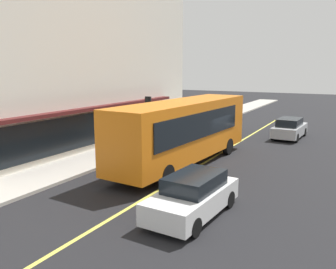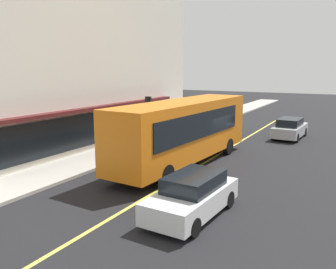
% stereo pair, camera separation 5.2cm
% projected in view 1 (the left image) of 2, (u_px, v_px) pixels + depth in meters
% --- Properties ---
extents(ground, '(120.00, 120.00, 0.00)m').
position_uv_depth(ground, '(212.00, 158.00, 20.79)').
color(ground, black).
extents(sidewalk, '(80.00, 2.93, 0.15)m').
position_uv_depth(sidewalk, '(130.00, 147.00, 23.50)').
color(sidewalk, '#B2ADA3').
rests_on(sidewalk, ground).
extents(lane_centre_stripe, '(36.00, 0.16, 0.01)m').
position_uv_depth(lane_centre_stripe, '(212.00, 158.00, 20.79)').
color(lane_centre_stripe, '#D8D14C').
rests_on(lane_centre_stripe, ground).
extents(storefront_building, '(24.49, 10.36, 14.62)m').
position_uv_depth(storefront_building, '(38.00, 37.00, 23.87)').
color(storefront_building, silver).
rests_on(storefront_building, ground).
extents(bus, '(11.27, 3.22, 3.50)m').
position_uv_depth(bus, '(184.00, 129.00, 19.10)').
color(bus, orange).
rests_on(bus, ground).
extents(traffic_light, '(0.30, 0.52, 3.20)m').
position_uv_depth(traffic_light, '(149.00, 109.00, 23.92)').
color(traffic_light, '#2D2D33').
rests_on(traffic_light, sidewalk).
extents(car_maroon, '(4.39, 2.04, 1.52)m').
position_uv_depth(car_maroon, '(215.00, 123.00, 29.46)').
color(car_maroon, maroon).
rests_on(car_maroon, ground).
extents(car_white, '(4.40, 2.05, 1.52)m').
position_uv_depth(car_white, '(193.00, 196.00, 12.60)').
color(car_white, white).
rests_on(car_white, ground).
extents(car_silver, '(4.39, 2.03, 1.52)m').
position_uv_depth(car_silver, '(290.00, 128.00, 26.72)').
color(car_silver, '#B7BABF').
rests_on(car_silver, ground).
extents(pedestrian_mid_block, '(0.34, 0.34, 1.83)m').
position_uv_depth(pedestrian_mid_block, '(134.00, 128.00, 23.61)').
color(pedestrian_mid_block, black).
rests_on(pedestrian_mid_block, sidewalk).
extents(pedestrian_at_corner, '(0.34, 0.34, 1.75)m').
position_uv_depth(pedestrian_at_corner, '(137.00, 126.00, 24.85)').
color(pedestrian_at_corner, black).
rests_on(pedestrian_at_corner, sidewalk).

